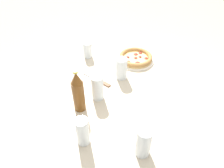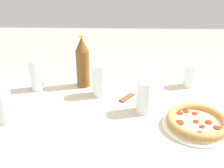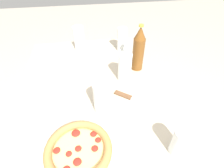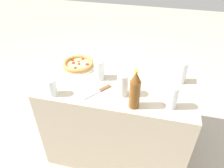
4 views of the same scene
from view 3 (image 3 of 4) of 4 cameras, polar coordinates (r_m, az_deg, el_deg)
ground_plane at (r=1.51m, az=-4.78°, el=-22.88°), size 8.00×8.00×0.00m
table at (r=1.19m, az=-5.78°, el=-14.89°), size 1.08×0.72×0.74m
pizza_veggie at (r=0.68m, az=-10.85°, el=-20.54°), size 0.27×0.27×0.04m
glass_cola at (r=1.22m, az=-10.61°, el=14.02°), size 0.07×0.07×0.16m
glass_iced_tea at (r=1.20m, az=3.31°, el=13.91°), size 0.06×0.06×0.16m
glass_water at (r=0.76m, az=-3.28°, el=-4.86°), size 0.07×0.07×0.15m
glass_orange_juice at (r=0.92m, az=4.17°, el=5.16°), size 0.07×0.07×0.16m
glass_red_wine at (r=0.69m, az=21.33°, el=-17.61°), size 0.06×0.06×0.12m
beer_bottle at (r=0.99m, az=8.69°, el=11.16°), size 0.07×0.07×0.27m
knife at (r=0.85m, az=7.06°, el=-4.88°), size 0.16×0.19×0.01m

